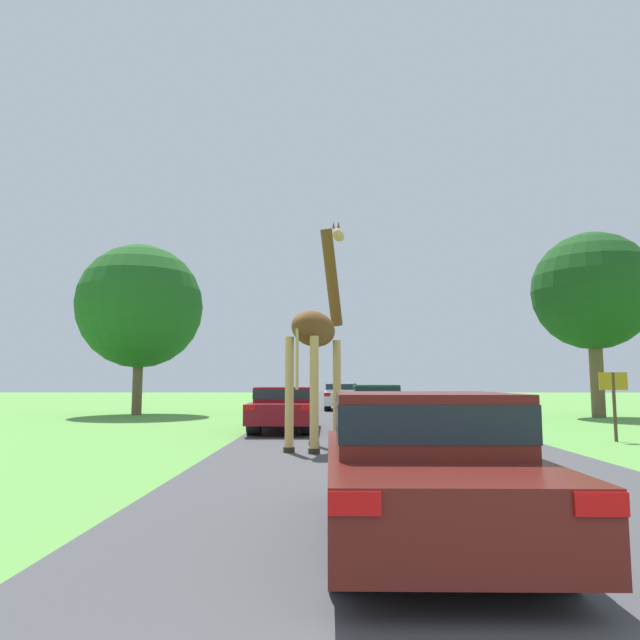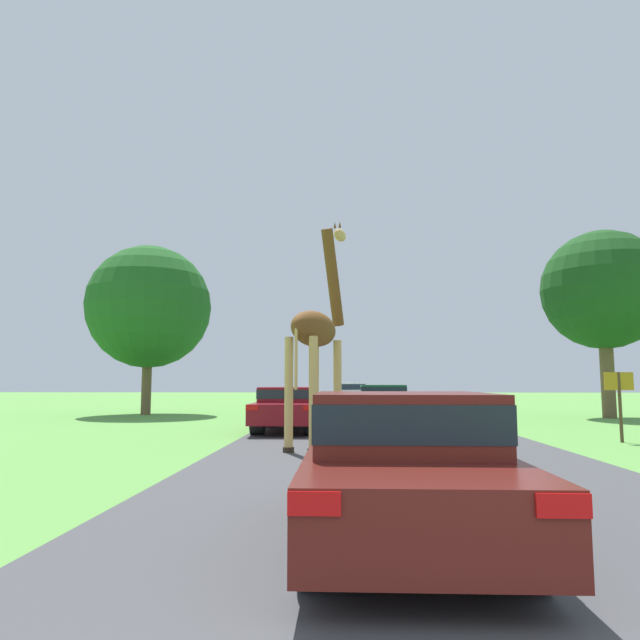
{
  "view_description": "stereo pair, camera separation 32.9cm",
  "coord_description": "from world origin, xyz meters",
  "px_view_note": "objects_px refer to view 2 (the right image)",
  "views": [
    {
      "loc": [
        -1.35,
        -1.2,
        1.46
      ],
      "look_at": [
        -1.54,
        11.38,
        2.83
      ],
      "focal_mm": 32.0,
      "sensor_mm": 36.0,
      "label": 1
    },
    {
      "loc": [
        -1.02,
        -1.19,
        1.46
      ],
      "look_at": [
        -1.54,
        11.38,
        2.83
      ],
      "focal_mm": 32.0,
      "sensor_mm": 36.0,
      "label": 2
    }
  ],
  "objects_px": {
    "car_lead_maroon": "(403,462)",
    "car_queue_right": "(382,401)",
    "tree_centre_back": "(149,307)",
    "tree_right_cluster": "(603,290)",
    "car_queue_left": "(289,407)",
    "giraffe_near_road": "(317,335)",
    "car_far_ahead": "(350,395)",
    "sign_post": "(619,393)"
  },
  "relations": [
    {
      "from": "car_queue_left",
      "to": "sign_post",
      "type": "relative_size",
      "value": 2.69
    },
    {
      "from": "car_queue_left",
      "to": "tree_right_cluster",
      "type": "bearing_deg",
      "value": 27.9
    },
    {
      "from": "car_lead_maroon",
      "to": "car_far_ahead",
      "type": "bearing_deg",
      "value": 90.54
    },
    {
      "from": "car_far_ahead",
      "to": "car_queue_left",
      "type": "bearing_deg",
      "value": -98.56
    },
    {
      "from": "giraffe_near_road",
      "to": "car_queue_right",
      "type": "relative_size",
      "value": 1.18
    },
    {
      "from": "giraffe_near_road",
      "to": "car_far_ahead",
      "type": "relative_size",
      "value": 1.34
    },
    {
      "from": "car_far_ahead",
      "to": "tree_centre_back",
      "type": "relative_size",
      "value": 0.53
    },
    {
      "from": "car_far_ahead",
      "to": "tree_right_cluster",
      "type": "relative_size",
      "value": 0.52
    },
    {
      "from": "giraffe_near_road",
      "to": "car_far_ahead",
      "type": "distance_m",
      "value": 17.87
    },
    {
      "from": "giraffe_near_road",
      "to": "tree_right_cluster",
      "type": "height_order",
      "value": "tree_right_cluster"
    },
    {
      "from": "car_lead_maroon",
      "to": "sign_post",
      "type": "height_order",
      "value": "sign_post"
    },
    {
      "from": "giraffe_near_road",
      "to": "car_queue_left",
      "type": "relative_size",
      "value": 1.19
    },
    {
      "from": "car_lead_maroon",
      "to": "car_far_ahead",
      "type": "height_order",
      "value": "car_far_ahead"
    },
    {
      "from": "car_queue_right",
      "to": "sign_post",
      "type": "bearing_deg",
      "value": -56.96
    },
    {
      "from": "tree_centre_back",
      "to": "tree_right_cluster",
      "type": "relative_size",
      "value": 0.99
    },
    {
      "from": "car_queue_left",
      "to": "tree_centre_back",
      "type": "height_order",
      "value": "tree_centre_back"
    },
    {
      "from": "tree_right_cluster",
      "to": "car_queue_left",
      "type": "bearing_deg",
      "value": -152.1
    },
    {
      "from": "car_lead_maroon",
      "to": "tree_right_cluster",
      "type": "height_order",
      "value": "tree_right_cluster"
    },
    {
      "from": "car_queue_left",
      "to": "car_queue_right",
      "type": "bearing_deg",
      "value": 58.07
    },
    {
      "from": "tree_right_cluster",
      "to": "sign_post",
      "type": "distance_m",
      "value": 11.22
    },
    {
      "from": "car_lead_maroon",
      "to": "car_queue_left",
      "type": "height_order",
      "value": "car_lead_maroon"
    },
    {
      "from": "giraffe_near_road",
      "to": "car_queue_left",
      "type": "height_order",
      "value": "giraffe_near_road"
    },
    {
      "from": "car_lead_maroon",
      "to": "tree_centre_back",
      "type": "bearing_deg",
      "value": 115.25
    },
    {
      "from": "giraffe_near_road",
      "to": "tree_right_cluster",
      "type": "bearing_deg",
      "value": 66.03
    },
    {
      "from": "car_queue_right",
      "to": "car_queue_left",
      "type": "relative_size",
      "value": 1.01
    },
    {
      "from": "car_queue_right",
      "to": "car_far_ahead",
      "type": "height_order",
      "value": "car_far_ahead"
    },
    {
      "from": "car_lead_maroon",
      "to": "tree_centre_back",
      "type": "xyz_separation_m",
      "value": [
        -9.48,
        20.09,
        4.17
      ]
    },
    {
      "from": "tree_right_cluster",
      "to": "car_lead_maroon",
      "type": "bearing_deg",
      "value": -119.08
    },
    {
      "from": "car_lead_maroon",
      "to": "car_queue_right",
      "type": "height_order",
      "value": "car_lead_maroon"
    },
    {
      "from": "giraffe_near_road",
      "to": "car_queue_right",
      "type": "height_order",
      "value": "giraffe_near_road"
    },
    {
      "from": "car_lead_maroon",
      "to": "tree_centre_back",
      "type": "distance_m",
      "value": 22.6
    },
    {
      "from": "car_lead_maroon",
      "to": "tree_right_cluster",
      "type": "distance_m",
      "value": 21.64
    },
    {
      "from": "giraffe_near_road",
      "to": "car_far_ahead",
      "type": "xyz_separation_m",
      "value": [
        0.9,
        17.76,
        -1.75
      ]
    },
    {
      "from": "tree_centre_back",
      "to": "sign_post",
      "type": "distance_m",
      "value": 19.63
    },
    {
      "from": "car_queue_right",
      "to": "tree_centre_back",
      "type": "height_order",
      "value": "tree_centre_back"
    },
    {
      "from": "giraffe_near_road",
      "to": "sign_post",
      "type": "bearing_deg",
      "value": 34.01
    },
    {
      "from": "car_lead_maroon",
      "to": "tree_centre_back",
      "type": "height_order",
      "value": "tree_centre_back"
    },
    {
      "from": "car_lead_maroon",
      "to": "tree_right_cluster",
      "type": "xyz_separation_m",
      "value": [
        10.28,
        18.49,
        4.55
      ]
    },
    {
      "from": "tree_right_cluster",
      "to": "sign_post",
      "type": "relative_size",
      "value": 4.57
    },
    {
      "from": "giraffe_near_road",
      "to": "sign_post",
      "type": "height_order",
      "value": "giraffe_near_road"
    },
    {
      "from": "giraffe_near_road",
      "to": "tree_centre_back",
      "type": "height_order",
      "value": "tree_centre_back"
    },
    {
      "from": "car_queue_right",
      "to": "sign_post",
      "type": "distance_m",
      "value": 9.64
    }
  ]
}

